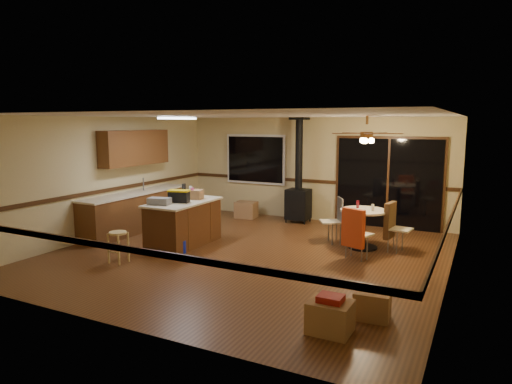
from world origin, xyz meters
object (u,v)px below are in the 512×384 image
Objects in this scene: toolbox_grey at (159,201)px; chair_left at (336,215)px; kitchen_island at (184,223)px; dining_table at (363,222)px; blue_bucket at (179,246)px; bar_stool at (118,247)px; box_under_window at (246,210)px; box_corner_a at (330,317)px; wood_stove at (298,193)px; chair_near at (354,228)px; box_corner_b at (372,305)px; toolbox_black at (179,197)px; chair_right at (391,221)px.

toolbox_grey is 0.77× the size of chair_left.
kitchen_island is 3.61m from dining_table.
blue_bucket is (0.45, -0.02, -0.84)m from toolbox_grey.
bar_stool is at bearing -97.72° from toolbox_grey.
toolbox_grey is at bearing -91.28° from box_under_window.
toolbox_grey reaches higher than kitchen_island.
box_under_window is (-2.84, 1.40, -0.38)m from chair_left.
box_under_window reaches higher than box_corner_a.
wood_stove reaches higher than toolbox_grey.
bar_stool is 4.32m from chair_left.
wood_stove reaches higher than chair_near.
chair_near reaches higher than box_corner_b.
toolbox_black is 3.17m from box_under_window.
chair_near is (3.38, 0.49, 0.14)m from kitchen_island.
toolbox_grey is 0.75× the size of bar_stool.
chair_right is at bearing 8.33° from dining_table.
toolbox_black reaches higher than dining_table.
dining_table is 1.31× the size of chair_near.
blue_bucket is 4.19m from box_corner_b.
chair_right is at bearing 90.36° from box_corner_a.
box_corner_b is at bearing -65.83° from chair_left.
box_corner_b is (2.94, -4.90, -0.55)m from wood_stove.
chair_left is (-0.61, 0.15, 0.06)m from dining_table.
wood_stove is 4.75× the size of box_under_window.
dining_table is 2.08× the size of box_corner_b.
dining_table is at bearing 38.30° from bar_stool.
blue_bucket is 0.42× the size of chair_near.
chair_near is at bearing 10.75° from toolbox_black.
toolbox_grey is at bearing 163.26° from box_corner_b.
toolbox_black reaches higher than toolbox_grey.
toolbox_black is (0.01, -0.15, 0.56)m from kitchen_island.
toolbox_black is at bearing -157.59° from chair_right.
kitchen_island is 3.35× the size of box_corner_a.
toolbox_grey is at bearing 154.32° from box_corner_a.
chair_right is 4.25m from box_under_window.
toolbox_black is at bearing 122.81° from blue_bucket.
kitchen_island is 2.40× the size of chair_right.
box_under_window is at bearing 145.12° from chair_near.
toolbox_grey is 1.23m from bar_stool.
box_corner_a is 0.72m from box_corner_b.
chair_right is 3.94m from box_corner_a.
toolbox_black is (0.19, 0.37, 0.04)m from toolbox_grey.
bar_stool is (-0.32, -1.53, -0.17)m from kitchen_island.
kitchen_island reaches higher than blue_bucket.
blue_bucket is at bearing 151.88° from box_corner_a.
bar_stool is at bearing -141.70° from dining_table.
toolbox_grey is 0.80× the size of box_under_window.
dining_table is at bearing 24.41° from toolbox_black.
chair_near is 3.04m from box_corner_a.
toolbox_black is 0.70× the size of bar_stool.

